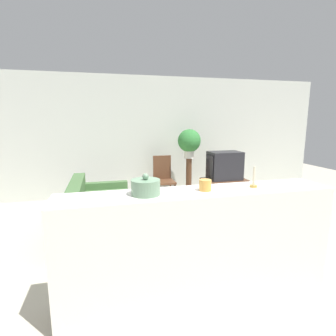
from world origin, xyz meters
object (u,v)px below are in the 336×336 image
(couch, at_px, (99,213))
(decorative_bowl, at_px, (146,187))
(wooden_chair, at_px, (163,177))
(potted_plant, at_px, (189,141))
(television, at_px, (224,165))

(couch, bearing_deg, decorative_bowl, -77.26)
(wooden_chair, relative_size, potted_plant, 1.52)
(wooden_chair, bearing_deg, potted_plant, -0.94)
(wooden_chair, distance_m, potted_plant, 0.95)
(television, distance_m, decorative_bowl, 3.33)
(decorative_bowl, bearing_deg, potted_plant, 65.33)
(couch, relative_size, decorative_bowl, 7.67)
(potted_plant, distance_m, decorative_bowl, 3.58)
(wooden_chair, xyz_separation_m, decorative_bowl, (-0.91, -3.26, 0.65))
(television, height_order, decorative_bowl, decorative_bowl)
(television, relative_size, wooden_chair, 0.68)
(television, bearing_deg, couch, -164.67)
(television, xyz_separation_m, potted_plant, (-0.54, 0.63, 0.45))
(potted_plant, height_order, decorative_bowl, potted_plant)
(couch, xyz_separation_m, decorative_bowl, (0.44, -1.94, 0.89))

